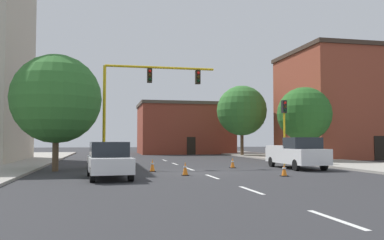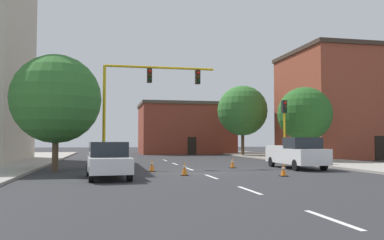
{
  "view_description": "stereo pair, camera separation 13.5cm",
  "coord_description": "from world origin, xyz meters",
  "px_view_note": "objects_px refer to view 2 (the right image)",
  "views": [
    {
      "loc": [
        -5.21,
        -22.46,
        1.83
      ],
      "look_at": [
        0.93,
        6.09,
        3.28
      ],
      "focal_mm": 37.64,
      "sensor_mm": 36.0,
      "label": 1
    },
    {
      "loc": [
        -5.08,
        -22.49,
        1.83
      ],
      "look_at": [
        0.93,
        6.09,
        3.28
      ],
      "focal_mm": 37.64,
      "sensor_mm": 36.0,
      "label": 2
    }
  ],
  "objects_px": {
    "traffic_cone_roadside_c": "(232,163)",
    "traffic_cone_roadside_a": "(283,170)",
    "traffic_cone_roadside_b": "(185,169)",
    "pickup_truck_white": "(296,153)",
    "tree_right_far": "(242,111)",
    "traffic_light_pole_right": "(284,117)",
    "tree_left_near": "(56,99)",
    "traffic_signal_gantry": "(120,134)",
    "tree_right_mid": "(305,114)",
    "sedan_white_near_left": "(108,160)",
    "traffic_cone_roadside_d": "(152,166)"
  },
  "relations": [
    {
      "from": "traffic_light_pole_right",
      "to": "traffic_cone_roadside_a",
      "type": "distance_m",
      "value": 10.41
    },
    {
      "from": "traffic_light_pole_right",
      "to": "tree_right_far",
      "type": "height_order",
      "value": "tree_right_far"
    },
    {
      "from": "traffic_light_pole_right",
      "to": "tree_left_near",
      "type": "distance_m",
      "value": 16.26
    },
    {
      "from": "pickup_truck_white",
      "to": "traffic_cone_roadside_a",
      "type": "distance_m",
      "value": 5.85
    },
    {
      "from": "traffic_cone_roadside_c",
      "to": "traffic_cone_roadside_a",
      "type": "bearing_deg",
      "value": -83.64
    },
    {
      "from": "traffic_cone_roadside_a",
      "to": "traffic_cone_roadside_c",
      "type": "height_order",
      "value": "traffic_cone_roadside_c"
    },
    {
      "from": "tree_right_far",
      "to": "sedan_white_near_left",
      "type": "relative_size",
      "value": 1.73
    },
    {
      "from": "pickup_truck_white",
      "to": "traffic_cone_roadside_c",
      "type": "distance_m",
      "value": 4.14
    },
    {
      "from": "traffic_signal_gantry",
      "to": "traffic_light_pole_right",
      "type": "bearing_deg",
      "value": 4.5
    },
    {
      "from": "tree_right_far",
      "to": "traffic_cone_roadside_b",
      "type": "relative_size",
      "value": 11.3
    },
    {
      "from": "tree_right_mid",
      "to": "traffic_cone_roadside_b",
      "type": "bearing_deg",
      "value": -139.48
    },
    {
      "from": "sedan_white_near_left",
      "to": "traffic_cone_roadside_d",
      "type": "bearing_deg",
      "value": 55.79
    },
    {
      "from": "traffic_light_pole_right",
      "to": "pickup_truck_white",
      "type": "distance_m",
      "value": 4.92
    },
    {
      "from": "pickup_truck_white",
      "to": "traffic_cone_roadside_d",
      "type": "distance_m",
      "value": 9.37
    },
    {
      "from": "pickup_truck_white",
      "to": "traffic_signal_gantry",
      "type": "bearing_deg",
      "value": 164.32
    },
    {
      "from": "tree_right_far",
      "to": "pickup_truck_white",
      "type": "xyz_separation_m",
      "value": [
        -3.1,
        -19.43,
        -4.18
      ]
    },
    {
      "from": "traffic_cone_roadside_b",
      "to": "traffic_cone_roadside_a",
      "type": "bearing_deg",
      "value": -16.8
    },
    {
      "from": "sedan_white_near_left",
      "to": "tree_right_far",
      "type": "bearing_deg",
      "value": 57.82
    },
    {
      "from": "traffic_signal_gantry",
      "to": "tree_right_far",
      "type": "xyz_separation_m",
      "value": [
        14.17,
        16.32,
        2.95
      ]
    },
    {
      "from": "traffic_signal_gantry",
      "to": "tree_left_near",
      "type": "xyz_separation_m",
      "value": [
        -3.79,
        -2.16,
        2.05
      ]
    },
    {
      "from": "traffic_cone_roadside_b",
      "to": "tree_right_far",
      "type": "bearing_deg",
      "value": 64.19
    },
    {
      "from": "pickup_truck_white",
      "to": "tree_right_far",
      "type": "bearing_deg",
      "value": 80.92
    },
    {
      "from": "tree_right_far",
      "to": "pickup_truck_white",
      "type": "relative_size",
      "value": 1.48
    },
    {
      "from": "sedan_white_near_left",
      "to": "traffic_cone_roadside_c",
      "type": "relative_size",
      "value": 6.97
    },
    {
      "from": "traffic_cone_roadside_d",
      "to": "traffic_cone_roadside_c",
      "type": "bearing_deg",
      "value": 20.18
    },
    {
      "from": "tree_right_far",
      "to": "traffic_cone_roadside_d",
      "type": "relative_size",
      "value": 10.93
    },
    {
      "from": "tree_right_far",
      "to": "sedan_white_near_left",
      "type": "height_order",
      "value": "tree_right_far"
    },
    {
      "from": "tree_right_mid",
      "to": "traffic_cone_roadside_b",
      "type": "relative_size",
      "value": 8.86
    },
    {
      "from": "tree_right_far",
      "to": "traffic_cone_roadside_b",
      "type": "distance_m",
      "value": 25.85
    },
    {
      "from": "tree_right_mid",
      "to": "tree_left_near",
      "type": "distance_m",
      "value": 20.06
    },
    {
      "from": "traffic_cone_roadside_c",
      "to": "traffic_cone_roadside_b",
      "type": "bearing_deg",
      "value": -130.43
    },
    {
      "from": "traffic_signal_gantry",
      "to": "tree_right_far",
      "type": "distance_m",
      "value": 21.81
    },
    {
      "from": "traffic_cone_roadside_a",
      "to": "traffic_cone_roadside_d",
      "type": "distance_m",
      "value": 7.51
    },
    {
      "from": "traffic_signal_gantry",
      "to": "tree_right_far",
      "type": "bearing_deg",
      "value": 49.04
    },
    {
      "from": "tree_right_far",
      "to": "traffic_cone_roadside_a",
      "type": "height_order",
      "value": "tree_right_far"
    },
    {
      "from": "traffic_light_pole_right",
      "to": "traffic_cone_roadside_a",
      "type": "height_order",
      "value": "traffic_light_pole_right"
    },
    {
      "from": "sedan_white_near_left",
      "to": "traffic_cone_roadside_c",
      "type": "height_order",
      "value": "sedan_white_near_left"
    },
    {
      "from": "traffic_light_pole_right",
      "to": "traffic_cone_roadside_c",
      "type": "xyz_separation_m",
      "value": [
        -4.93,
        -2.67,
        -3.2
      ]
    },
    {
      "from": "traffic_signal_gantry",
      "to": "traffic_cone_roadside_a",
      "type": "distance_m",
      "value": 11.41
    },
    {
      "from": "tree_left_near",
      "to": "tree_right_mid",
      "type": "bearing_deg",
      "value": 17.6
    },
    {
      "from": "traffic_signal_gantry",
      "to": "traffic_cone_roadside_b",
      "type": "xyz_separation_m",
      "value": [
        3.11,
        -6.54,
        -1.85
      ]
    },
    {
      "from": "traffic_cone_roadside_b",
      "to": "pickup_truck_white",
      "type": "bearing_deg",
      "value": 23.36
    },
    {
      "from": "pickup_truck_white",
      "to": "traffic_cone_roadside_b",
      "type": "height_order",
      "value": "pickup_truck_white"
    },
    {
      "from": "traffic_cone_roadside_a",
      "to": "traffic_cone_roadside_c",
      "type": "xyz_separation_m",
      "value": [
        -0.7,
        6.27,
        0.01
      ]
    },
    {
      "from": "pickup_truck_white",
      "to": "traffic_cone_roadside_b",
      "type": "xyz_separation_m",
      "value": [
        -7.95,
        -3.43,
        -0.63
      ]
    },
    {
      "from": "tree_right_mid",
      "to": "traffic_cone_roadside_c",
      "type": "relative_size",
      "value": 9.44
    },
    {
      "from": "traffic_cone_roadside_a",
      "to": "traffic_cone_roadside_c",
      "type": "distance_m",
      "value": 6.31
    },
    {
      "from": "traffic_cone_roadside_c",
      "to": "tree_left_near",
      "type": "bearing_deg",
      "value": -177.68
    },
    {
      "from": "traffic_light_pole_right",
      "to": "traffic_cone_roadside_a",
      "type": "xyz_separation_m",
      "value": [
        -4.23,
        -8.95,
        -3.22
      ]
    },
    {
      "from": "tree_right_far",
      "to": "traffic_cone_roadside_a",
      "type": "xyz_separation_m",
      "value": [
        -6.25,
        -24.31,
        -4.84
      ]
    }
  ]
}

